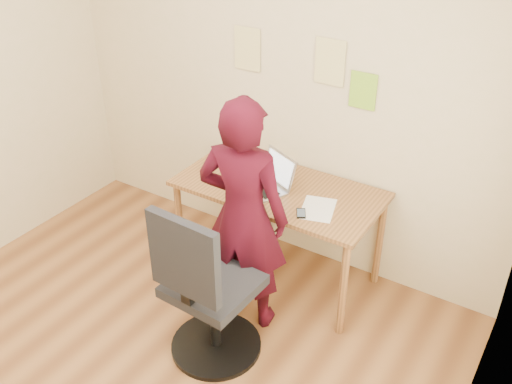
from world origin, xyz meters
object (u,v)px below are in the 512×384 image
Objects in this scene: laptop at (269,181)px; phone at (301,213)px; desk at (279,198)px; person at (243,217)px; office_chair at (206,297)px.

laptop is 0.39m from phone.
laptop is at bearing -148.10° from desk.
person reaches higher than phone.
person is at bearing -162.03° from phone.
office_chair is (0.11, -0.88, -0.32)m from laptop.
phone is 0.08× the size of person.
person is (0.03, -0.49, 0.13)m from desk.
desk is at bearing 95.46° from office_chair.
person is (-0.01, 0.42, 0.32)m from office_chair.
desk is at bearing 113.64° from phone.
phone is at bearing -1.88° from laptop.
desk is 11.28× the size of phone.
laptop is at bearing 123.33° from phone.
desk is 0.37m from phone.
phone is at bearing -142.90° from person.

